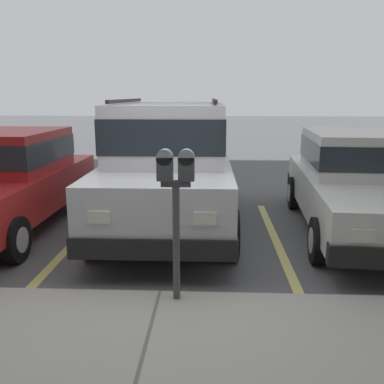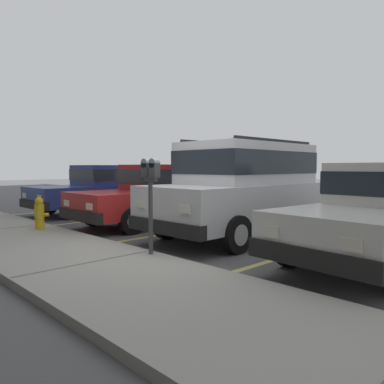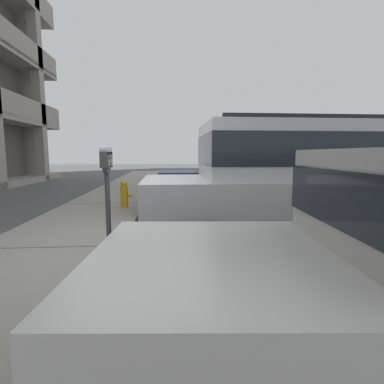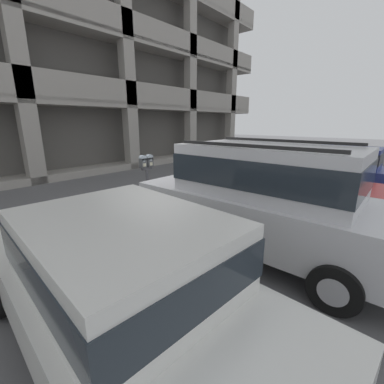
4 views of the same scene
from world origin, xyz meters
TOP-DOWN VIEW (x-y plane):
  - ground_plane at (0.00, 0.00)m, footprint 80.00×80.00m
  - sidewalk at (0.00, 1.30)m, footprint 40.00×2.20m
  - parking_stall_lines at (1.48, -1.40)m, footprint 11.96×4.80m
  - silver_suv at (0.14, -2.50)m, footprint 2.05×4.80m
  - red_sedan at (-2.81, -2.34)m, footprint 2.06×4.59m
  - dark_hatchback at (2.78, -2.27)m, footprint 1.87×4.49m
  - blue_coupe at (5.91, -2.48)m, footprint 1.87×4.49m
  - parking_meter_near at (-0.19, 0.35)m, footprint 0.35×0.12m
  - fire_hydrant at (3.38, 0.65)m, footprint 0.30×0.30m

SIDE VIEW (x-z plane):
  - ground_plane at x=0.00m, z-range -0.10..0.00m
  - parking_stall_lines at x=1.48m, z-range 0.00..0.01m
  - sidewalk at x=0.00m, z-range 0.00..0.12m
  - fire_hydrant at x=3.38m, z-range 0.11..0.81m
  - red_sedan at x=-2.81m, z-range 0.05..1.59m
  - dark_hatchback at x=2.78m, z-range 0.05..1.59m
  - blue_coupe at x=5.91m, z-range 0.05..1.59m
  - silver_suv at x=0.14m, z-range 0.07..2.11m
  - parking_meter_near at x=-0.19m, z-range 0.48..1.98m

